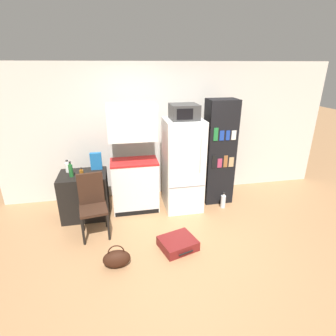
{
  "coord_description": "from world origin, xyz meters",
  "views": [
    {
      "loc": [
        -0.79,
        -2.92,
        2.48
      ],
      "look_at": [
        -0.05,
        0.85,
        0.96
      ],
      "focal_mm": 28.0,
      "sensor_mm": 36.0,
      "label": 1
    }
  ],
  "objects_px": {
    "bottle_green_tall": "(71,170)",
    "bottle_milk_white": "(68,167)",
    "refrigerator": "(183,165)",
    "microwave": "(184,112)",
    "water_bottle_front": "(223,201)",
    "chair": "(92,200)",
    "bookshelf": "(219,153)",
    "cereal_box": "(96,161)",
    "kitchen_hutch": "(134,165)",
    "bottle_amber_beer": "(82,174)",
    "suitcase_large_flat": "(178,243)",
    "side_table": "(85,195)",
    "handbag": "(117,259)"
  },
  "relations": [
    {
      "from": "cereal_box",
      "to": "water_bottle_front",
      "type": "distance_m",
      "value": 2.4
    },
    {
      "from": "bottle_green_tall",
      "to": "bookshelf",
      "type": "bearing_deg",
      "value": 4.11
    },
    {
      "from": "side_table",
      "to": "handbag",
      "type": "bearing_deg",
      "value": -70.2
    },
    {
      "from": "microwave",
      "to": "cereal_box",
      "type": "height_order",
      "value": "microwave"
    },
    {
      "from": "microwave",
      "to": "suitcase_large_flat",
      "type": "height_order",
      "value": "microwave"
    },
    {
      "from": "refrigerator",
      "to": "water_bottle_front",
      "type": "distance_m",
      "value": 1.03
    },
    {
      "from": "bottle_milk_white",
      "to": "handbag",
      "type": "relative_size",
      "value": 0.59
    },
    {
      "from": "microwave",
      "to": "bottle_amber_beer",
      "type": "height_order",
      "value": "microwave"
    },
    {
      "from": "refrigerator",
      "to": "chair",
      "type": "bearing_deg",
      "value": -160.99
    },
    {
      "from": "bottle_amber_beer",
      "to": "bookshelf",
      "type": "bearing_deg",
      "value": 6.69
    },
    {
      "from": "bookshelf",
      "to": "chair",
      "type": "relative_size",
      "value": 1.98
    },
    {
      "from": "cereal_box",
      "to": "bookshelf",
      "type": "bearing_deg",
      "value": -1.73
    },
    {
      "from": "bookshelf",
      "to": "microwave",
      "type": "bearing_deg",
      "value": -169.59
    },
    {
      "from": "refrigerator",
      "to": "bookshelf",
      "type": "distance_m",
      "value": 0.74
    },
    {
      "from": "bookshelf",
      "to": "bottle_milk_white",
      "type": "relative_size",
      "value": 9.13
    },
    {
      "from": "bottle_green_tall",
      "to": "bottle_milk_white",
      "type": "xyz_separation_m",
      "value": [
        -0.08,
        0.22,
        -0.02
      ]
    },
    {
      "from": "bottle_green_tall",
      "to": "side_table",
      "type": "bearing_deg",
      "value": 26.4
    },
    {
      "from": "suitcase_large_flat",
      "to": "bottle_green_tall",
      "type": "bearing_deg",
      "value": 127.39
    },
    {
      "from": "water_bottle_front",
      "to": "bottle_green_tall",
      "type": "bearing_deg",
      "value": 176.96
    },
    {
      "from": "bottle_amber_beer",
      "to": "water_bottle_front",
      "type": "distance_m",
      "value": 2.55
    },
    {
      "from": "side_table",
      "to": "kitchen_hutch",
      "type": "distance_m",
      "value": 0.99
    },
    {
      "from": "chair",
      "to": "water_bottle_front",
      "type": "distance_m",
      "value": 2.35
    },
    {
      "from": "side_table",
      "to": "bookshelf",
      "type": "bearing_deg",
      "value": 2.56
    },
    {
      "from": "refrigerator",
      "to": "side_table",
      "type": "bearing_deg",
      "value": 179.3
    },
    {
      "from": "microwave",
      "to": "chair",
      "type": "height_order",
      "value": "microwave"
    },
    {
      "from": "side_table",
      "to": "microwave",
      "type": "bearing_deg",
      "value": -0.75
    },
    {
      "from": "bookshelf",
      "to": "bottle_green_tall",
      "type": "xyz_separation_m",
      "value": [
        -2.6,
        -0.19,
        -0.08
      ]
    },
    {
      "from": "side_table",
      "to": "refrigerator",
      "type": "bearing_deg",
      "value": -0.7
    },
    {
      "from": "kitchen_hutch",
      "to": "handbag",
      "type": "relative_size",
      "value": 5.28
    },
    {
      "from": "kitchen_hutch",
      "to": "microwave",
      "type": "distance_m",
      "value": 1.24
    },
    {
      "from": "bookshelf",
      "to": "bottle_amber_beer",
      "type": "distance_m",
      "value": 2.44
    },
    {
      "from": "refrigerator",
      "to": "bottle_amber_beer",
      "type": "distance_m",
      "value": 1.71
    },
    {
      "from": "suitcase_large_flat",
      "to": "microwave",
      "type": "bearing_deg",
      "value": 56.6
    },
    {
      "from": "bookshelf",
      "to": "handbag",
      "type": "distance_m",
      "value": 2.6
    },
    {
      "from": "bottle_milk_white",
      "to": "chair",
      "type": "bearing_deg",
      "value": -58.86
    },
    {
      "from": "bottle_milk_white",
      "to": "water_bottle_front",
      "type": "relative_size",
      "value": 0.69
    },
    {
      "from": "bookshelf",
      "to": "water_bottle_front",
      "type": "xyz_separation_m",
      "value": [
        0.02,
        -0.33,
        -0.84
      ]
    },
    {
      "from": "bookshelf",
      "to": "bottle_milk_white",
      "type": "bearing_deg",
      "value": 179.33
    },
    {
      "from": "bookshelf",
      "to": "refrigerator",
      "type": "bearing_deg",
      "value": -169.7
    },
    {
      "from": "microwave",
      "to": "bottle_green_tall",
      "type": "distance_m",
      "value": 2.07
    },
    {
      "from": "kitchen_hutch",
      "to": "refrigerator",
      "type": "relative_size",
      "value": 1.16
    },
    {
      "from": "refrigerator",
      "to": "microwave",
      "type": "distance_m",
      "value": 0.94
    },
    {
      "from": "cereal_box",
      "to": "kitchen_hutch",
      "type": "bearing_deg",
      "value": -9.96
    },
    {
      "from": "chair",
      "to": "kitchen_hutch",
      "type": "bearing_deg",
      "value": 33.83
    },
    {
      "from": "kitchen_hutch",
      "to": "cereal_box",
      "type": "bearing_deg",
      "value": 170.04
    },
    {
      "from": "refrigerator",
      "to": "chair",
      "type": "xyz_separation_m",
      "value": [
        -1.54,
        -0.53,
        -0.25
      ]
    },
    {
      "from": "microwave",
      "to": "water_bottle_front",
      "type": "distance_m",
      "value": 1.8
    },
    {
      "from": "microwave",
      "to": "chair",
      "type": "distance_m",
      "value": 2.02
    },
    {
      "from": "kitchen_hutch",
      "to": "bottle_milk_white",
      "type": "relative_size",
      "value": 8.96
    },
    {
      "from": "side_table",
      "to": "bookshelf",
      "type": "height_order",
      "value": "bookshelf"
    }
  ]
}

